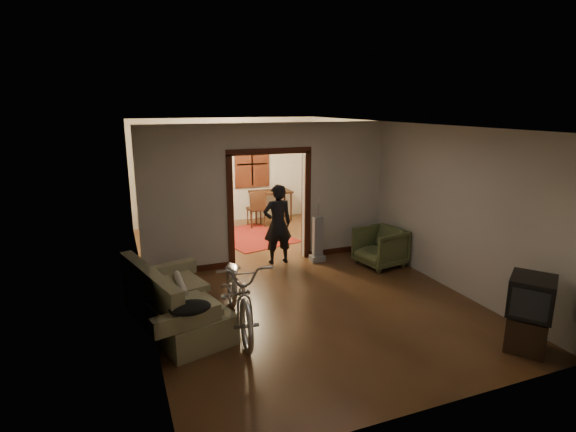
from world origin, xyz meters
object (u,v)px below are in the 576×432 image
sofa (177,296)px  bicycle (239,291)px  desk (271,206)px  locker (184,195)px  person (278,224)px  armchair (380,247)px

sofa → bicycle: size_ratio=0.94×
sofa → desk: size_ratio=1.79×
locker → desk: locker is taller
person → desk: 3.41m
person → bicycle: bearing=59.9°
sofa → bicycle: bearing=-38.0°
sofa → person: person is taller
armchair → desk: size_ratio=0.76×
bicycle → armchair: size_ratio=2.51×
armchair → locker: locker is taller
bicycle → locker: size_ratio=1.20×
sofa → armchair: 4.26m
bicycle → armchair: bicycle is taller
locker → armchair: bearing=-68.7°
sofa → bicycle: (0.83, -0.34, 0.10)m
armchair → desk: (-0.86, 4.14, 0.03)m
person → sofa: bearing=42.8°
armchair → locker: bearing=-153.5°
person → locker: 3.65m
bicycle → sofa: bearing=163.7°
armchair → bicycle: bearing=-76.1°
sofa → person: (2.28, 2.00, 0.35)m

